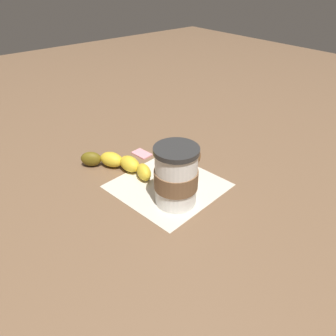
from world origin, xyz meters
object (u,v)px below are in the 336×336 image
at_px(muffin, 183,162).
at_px(banana, 119,163).
at_px(coffee_cup, 176,176).
at_px(sugar_packet, 142,153).

relative_size(muffin, banana, 0.52).
xyz_separation_m(coffee_cup, banana, (0.18, 0.02, -0.04)).
relative_size(coffee_cup, sugar_packet, 2.56).
relative_size(muffin, sugar_packet, 1.96).
bearing_deg(coffee_cup, banana, 7.73).
bearing_deg(banana, muffin, -148.07).
bearing_deg(muffin, coffee_cup, 127.10).
bearing_deg(muffin, sugar_packet, -0.82).
bearing_deg(coffee_cup, sugar_packet, -16.66).
height_order(coffee_cup, sugar_packet, coffee_cup).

